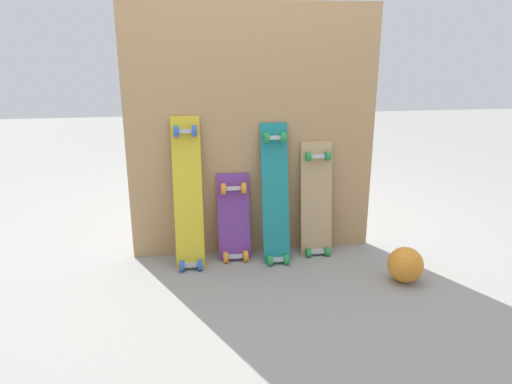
{
  "coord_description": "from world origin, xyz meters",
  "views": [
    {
      "loc": [
        -0.39,
        -2.86,
        1.33
      ],
      "look_at": [
        0.0,
        -0.07,
        0.44
      ],
      "focal_mm": 34.24,
      "sensor_mm": 36.0,
      "label": 1
    }
  ],
  "objects_px": {
    "skateboard_yellow": "(188,199)",
    "skateboard_teal": "(275,199)",
    "skateboard_natural": "(316,204)",
    "rubber_ball": "(405,265)",
    "skateboard_purple": "(234,222)"
  },
  "relations": [
    {
      "from": "skateboard_yellow",
      "to": "skateboard_teal",
      "type": "relative_size",
      "value": 1.06
    },
    {
      "from": "skateboard_natural",
      "to": "rubber_ball",
      "type": "relative_size",
      "value": 3.88
    },
    {
      "from": "skateboard_natural",
      "to": "rubber_ball",
      "type": "bearing_deg",
      "value": -49.0
    },
    {
      "from": "skateboard_natural",
      "to": "skateboard_yellow",
      "type": "bearing_deg",
      "value": -176.43
    },
    {
      "from": "skateboard_teal",
      "to": "rubber_ball",
      "type": "bearing_deg",
      "value": -31.64
    },
    {
      "from": "skateboard_yellow",
      "to": "skateboard_purple",
      "type": "height_order",
      "value": "skateboard_yellow"
    },
    {
      "from": "skateboard_natural",
      "to": "skateboard_purple",
      "type": "bearing_deg",
      "value": -178.75
    },
    {
      "from": "skateboard_teal",
      "to": "skateboard_natural",
      "type": "height_order",
      "value": "skateboard_teal"
    },
    {
      "from": "skateboard_purple",
      "to": "skateboard_teal",
      "type": "xyz_separation_m",
      "value": [
        0.25,
        -0.04,
        0.15
      ]
    },
    {
      "from": "skateboard_yellow",
      "to": "rubber_ball",
      "type": "bearing_deg",
      "value": -19.0
    },
    {
      "from": "skateboard_yellow",
      "to": "rubber_ball",
      "type": "height_order",
      "value": "skateboard_yellow"
    },
    {
      "from": "skateboard_purple",
      "to": "skateboard_yellow",
      "type": "bearing_deg",
      "value": -172.07
    },
    {
      "from": "skateboard_natural",
      "to": "skateboard_teal",
      "type": "bearing_deg",
      "value": -170.02
    },
    {
      "from": "skateboard_yellow",
      "to": "skateboard_purple",
      "type": "xyz_separation_m",
      "value": [
        0.28,
        0.04,
        -0.18
      ]
    },
    {
      "from": "skateboard_purple",
      "to": "rubber_ball",
      "type": "distance_m",
      "value": 1.05
    }
  ]
}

